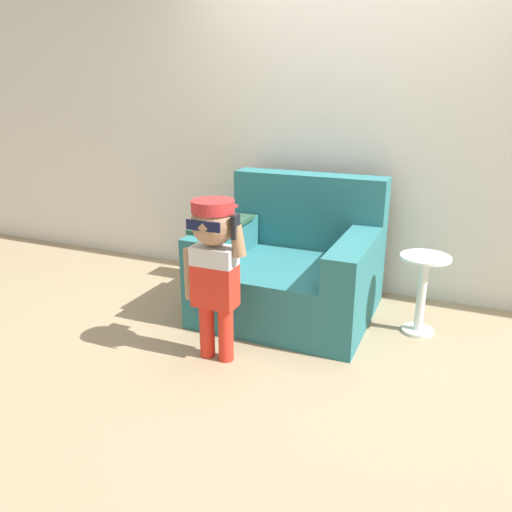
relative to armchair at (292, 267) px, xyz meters
The scene contains 5 objects.
ground_plane 0.41m from the armchair, 21.04° to the right, with size 10.00×10.00×0.00m, color #998466.
wall_back 1.18m from the armchair, 69.40° to the left, with size 10.00×0.05×2.60m.
armchair is the anchor object (origin of this frame).
person_child 0.89m from the armchair, 102.33° to the right, with size 0.39×0.29×0.95m.
side_table 0.88m from the armchair, ahead, with size 0.31×0.31×0.52m.
Camera 1 is at (0.84, -3.04, 1.52)m, focal length 35.00 mm.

